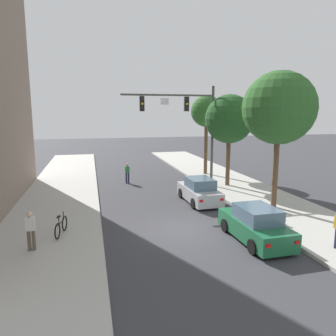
{
  "coord_description": "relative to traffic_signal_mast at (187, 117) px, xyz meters",
  "views": [
    {
      "loc": [
        -4.37,
        -14.45,
        5.69
      ],
      "look_at": [
        0.67,
        6.34,
        2.0
      ],
      "focal_mm": 34.24,
      "sensor_mm": 36.0,
      "label": 1
    }
  ],
  "objects": [
    {
      "name": "ground_plane",
      "position": [
        -2.63,
        -8.33,
        -5.36
      ],
      "size": [
        120.0,
        120.0,
        0.0
      ],
      "primitive_type": "plane",
      "color": "#38383D"
    },
    {
      "name": "sidewalk_left",
      "position": [
        -9.13,
        -8.33,
        -5.28
      ],
      "size": [
        5.0,
        60.0,
        0.15
      ],
      "primitive_type": "cube",
      "color": "#B2AFA8",
      "rests_on": "ground"
    },
    {
      "name": "sidewalk_right",
      "position": [
        3.87,
        -8.33,
        -5.28
      ],
      "size": [
        5.0,
        60.0,
        0.15
      ],
      "primitive_type": "cube",
      "color": "#B2AFA8",
      "rests_on": "ground"
    },
    {
      "name": "traffic_signal_mast",
      "position": [
        0.0,
        0.0,
        0.0
      ],
      "size": [
        6.94,
        0.38,
        7.5
      ],
      "color": "#514C47",
      "rests_on": "sidewalk_right"
    },
    {
      "name": "car_lead_silver",
      "position": [
        -0.32,
        -3.8,
        -4.64
      ],
      "size": [
        1.9,
        4.27,
        1.6
      ],
      "color": "#B7B7BC",
      "rests_on": "ground"
    },
    {
      "name": "car_following_green",
      "position": [
        0.04,
        -10.39,
        -4.64
      ],
      "size": [
        1.91,
        4.28,
        1.6
      ],
      "color": "#1E663D",
      "rests_on": "ground"
    },
    {
      "name": "pedestrian_sidewalk_left_walker",
      "position": [
        -9.49,
        -9.48,
        -4.3
      ],
      "size": [
        0.36,
        0.22,
        1.64
      ],
      "color": "brown",
      "rests_on": "sidewalk_left"
    },
    {
      "name": "pedestrian_crossing_road",
      "position": [
        -4.18,
        2.92,
        -4.45
      ],
      "size": [
        0.36,
        0.22,
        1.64
      ],
      "color": "#232847",
      "rests_on": "ground"
    },
    {
      "name": "bicycle_leaning",
      "position": [
        -8.47,
        -7.99,
        -4.82
      ],
      "size": [
        0.44,
        1.74,
        0.98
      ],
      "color": "black",
      "rests_on": "sidewalk_left"
    },
    {
      "name": "fire_hydrant",
      "position": [
        2.03,
        -8.92,
        -4.85
      ],
      "size": [
        0.48,
        0.24,
        0.72
      ],
      "color": "#B2B2B7",
      "rests_on": "sidewalk_right"
    },
    {
      "name": "street_tree_nearest",
      "position": [
        3.46,
        -6.36,
        0.59
      ],
      "size": [
        4.15,
        4.15,
        7.9
      ],
      "color": "brown",
      "rests_on": "sidewalk_right"
    },
    {
      "name": "street_tree_second",
      "position": [
        3.23,
        -0.21,
        -0.14
      ],
      "size": [
        3.67,
        3.67,
        6.93
      ],
      "color": "brown",
      "rests_on": "sidewalk_right"
    },
    {
      "name": "street_tree_third",
      "position": [
        3.22,
        4.7,
        0.42
      ],
      "size": [
        2.81,
        2.81,
        7.11
      ],
      "color": "brown",
      "rests_on": "sidewalk_right"
    }
  ]
}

